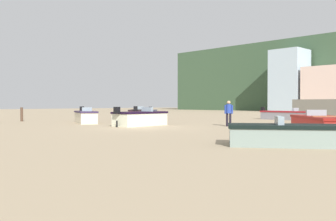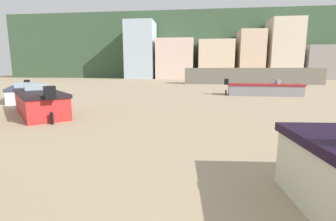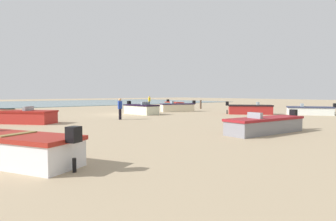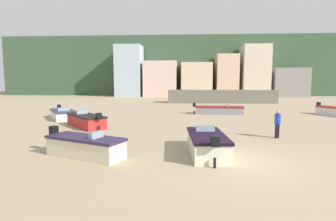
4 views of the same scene
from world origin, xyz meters
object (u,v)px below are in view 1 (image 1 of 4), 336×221
at_px(boat_grey_1, 307,135).
at_px(boat_red_2, 139,114).
at_px(boat_red_6, 322,125).
at_px(boat_cream_7, 140,118).
at_px(boat_grey_8, 287,115).
at_px(mooring_post_near_water, 22,114).
at_px(boat_cream_0, 86,117).
at_px(boat_white_5, 146,113).
at_px(beach_walker_foreground, 229,111).

relative_size(boat_grey_1, boat_red_2, 1.30).
height_order(boat_grey_1, boat_red_2, boat_red_2).
relative_size(boat_grey_1, boat_red_6, 1.03).
bearing_deg(boat_red_6, boat_cream_7, 147.63).
bearing_deg(boat_red_6, boat_red_2, 124.70).
distance_m(boat_cream_7, boat_grey_8, 15.00).
height_order(boat_grey_1, mooring_post_near_water, mooring_post_near_water).
bearing_deg(boat_cream_0, boat_grey_1, 105.21).
height_order(boat_grey_1, boat_white_5, boat_white_5).
bearing_deg(boat_grey_8, boat_cream_7, -5.66).
distance_m(boat_grey_1, boat_red_2, 22.85).
height_order(boat_cream_0, boat_grey_8, boat_cream_0).
height_order(boat_grey_1, beach_walker_foreground, beach_walker_foreground).
height_order(boat_grey_8, mooring_post_near_water, mooring_post_near_water).
relative_size(boat_cream_0, beach_walker_foreground, 2.39).
distance_m(boat_white_5, mooring_post_near_water, 13.61).
relative_size(boat_cream_0, boat_red_6, 0.78).
height_order(boat_red_2, boat_grey_8, boat_red_2).
relative_size(boat_cream_0, boat_cream_7, 0.97).
height_order(boat_white_5, boat_red_6, boat_red_6).
distance_m(boat_red_6, boat_cream_7, 11.17).
bearing_deg(boat_white_5, boat_grey_1, 116.26).
xyz_separation_m(boat_red_2, mooring_post_near_water, (-3.20, -9.62, 0.11)).
bearing_deg(boat_cream_7, beach_walker_foreground, 36.24).
bearing_deg(mooring_post_near_water, boat_white_5, 91.61).
xyz_separation_m(boat_white_5, boat_red_6, (22.67, -8.96, 0.04)).
bearing_deg(boat_red_2, boat_red_6, -57.51).
bearing_deg(boat_cream_0, boat_white_5, -127.67).
xyz_separation_m(boat_cream_0, beach_walker_foreground, (9.64, 4.40, 0.49)).
bearing_deg(beach_walker_foreground, boat_cream_0, 165.78).
height_order(boat_red_6, boat_grey_8, boat_red_6).
bearing_deg(boat_red_6, boat_grey_8, 82.34).
bearing_deg(boat_cream_7, boat_grey_8, 76.87).
height_order(boat_cream_0, boat_cream_7, boat_cream_7).
xyz_separation_m(boat_grey_8, beach_walker_foreground, (1.85, -11.17, 0.55)).
bearing_deg(boat_grey_1, mooring_post_near_water, 52.80).
relative_size(mooring_post_near_water, beach_walker_foreground, 0.70).
xyz_separation_m(boat_red_6, boat_cream_7, (-11.05, -1.61, 0.03)).
relative_size(boat_grey_1, beach_walker_foreground, 3.16).
relative_size(boat_grey_1, boat_grey_8, 1.01).
bearing_deg(boat_grey_8, boat_grey_1, 33.00).
bearing_deg(beach_walker_foreground, boat_white_5, 117.72).
bearing_deg(boat_cream_7, boat_white_5, 134.11).
relative_size(boat_red_2, boat_white_5, 0.95).
bearing_deg(boat_white_5, boat_cream_7, 103.79).
distance_m(boat_grey_1, mooring_post_near_water, 23.80).
bearing_deg(boat_white_5, beach_walker_foreground, 122.54).
bearing_deg(boat_red_6, boat_grey_1, -113.59).
xyz_separation_m(boat_cream_0, boat_grey_8, (7.79, 15.57, -0.06)).
bearing_deg(boat_white_5, boat_red_2, 98.02).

